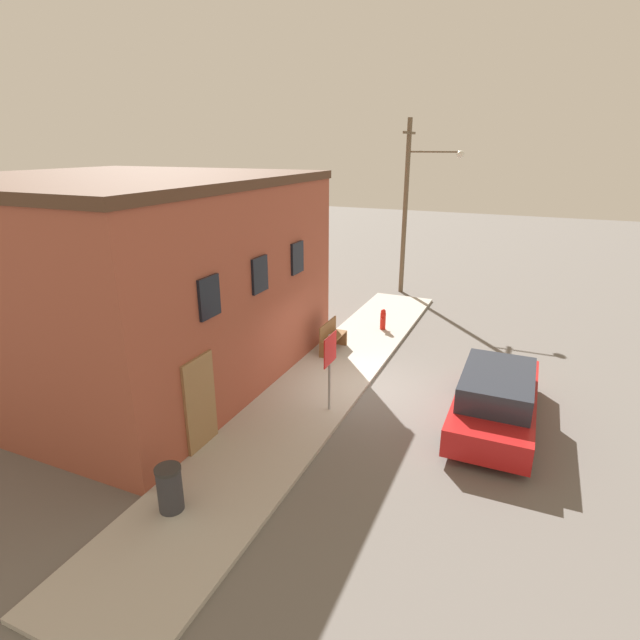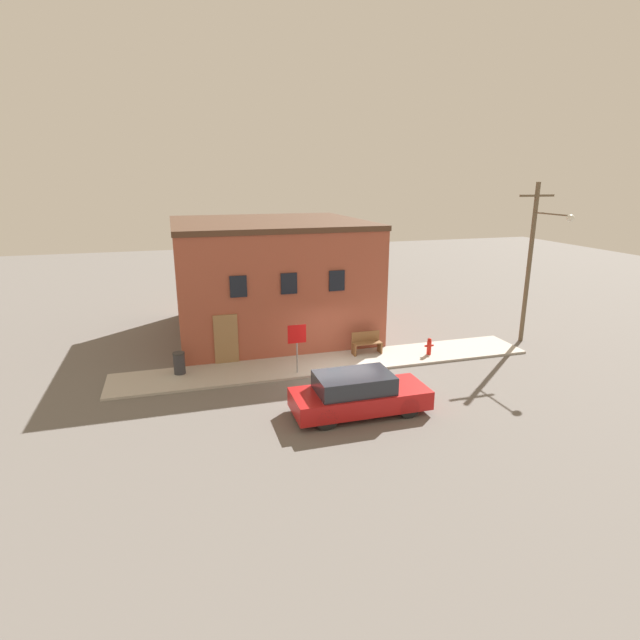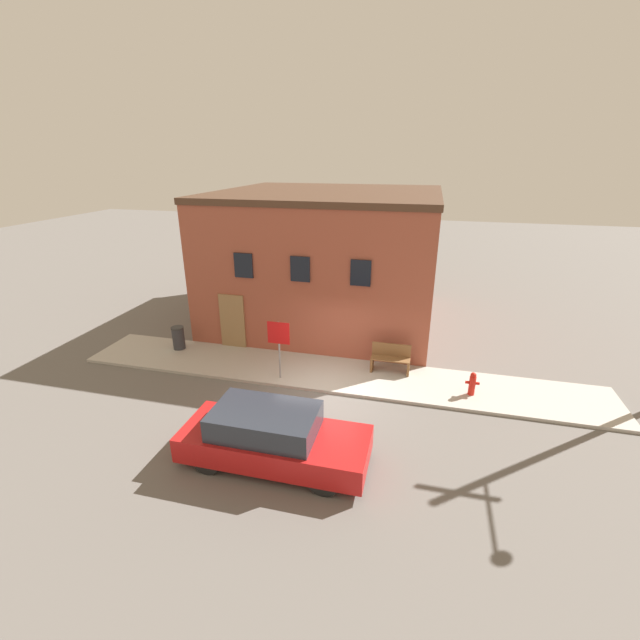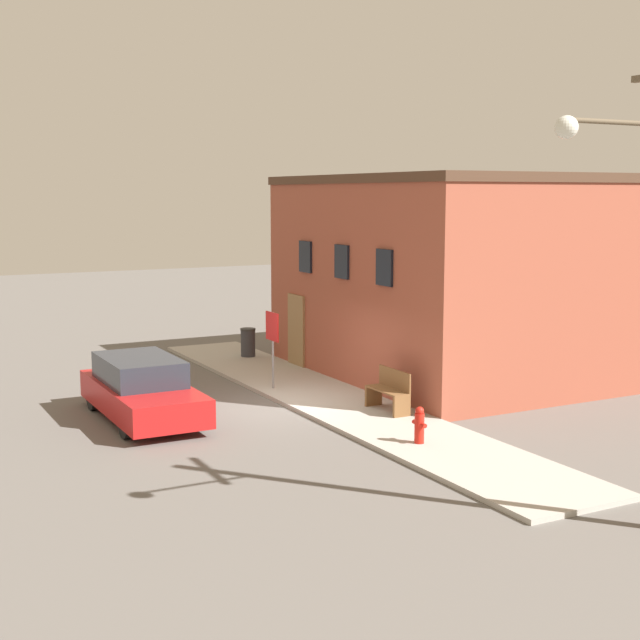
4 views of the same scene
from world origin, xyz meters
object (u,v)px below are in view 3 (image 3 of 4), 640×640
stop_sign (279,339)px  bench (391,359)px  parked_car (272,437)px  fire_hydrant (472,384)px  trash_bin (178,338)px

stop_sign → bench: 3.90m
stop_sign → parked_car: (1.14, -3.85, -0.83)m
fire_hydrant → stop_sign: 6.23m
fire_hydrant → bench: (-2.61, 0.93, 0.08)m
fire_hydrant → stop_sign: (-6.13, -0.45, 1.03)m
fire_hydrant → trash_bin: 10.70m
stop_sign → parked_car: stop_sign is taller
stop_sign → parked_car: 4.10m
stop_sign → bench: stop_sign is taller
bench → parked_car: bearing=-114.5°
fire_hydrant → stop_sign: size_ratio=0.38×
bench → parked_car: parked_car is taller
stop_sign → parked_car: bearing=-73.5°
stop_sign → trash_bin: bearing=164.5°
trash_bin → parked_car: (5.68, -5.11, 0.14)m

